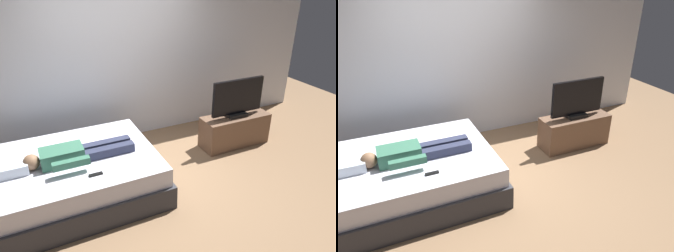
# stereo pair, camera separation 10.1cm
# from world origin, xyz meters

# --- Properties ---
(ground_plane) EXTENTS (10.00, 10.00, 0.00)m
(ground_plane) POSITION_xyz_m (0.00, 0.00, 0.00)
(ground_plane) COLOR #8C6B4C
(back_wall) EXTENTS (6.40, 0.10, 2.80)m
(back_wall) POSITION_xyz_m (0.40, 1.55, 1.40)
(back_wall) COLOR silver
(back_wall) RESTS_ON ground
(bed) EXTENTS (2.06, 1.56, 0.54)m
(bed) POSITION_xyz_m (-1.01, 0.26, 0.26)
(bed) COLOR #333338
(bed) RESTS_ON ground
(pillow) EXTENTS (0.48, 0.34, 0.12)m
(pillow) POSITION_xyz_m (-1.71, 0.26, 0.60)
(pillow) COLOR white
(pillow) RESTS_ON bed
(person) EXTENTS (1.26, 0.46, 0.18)m
(person) POSITION_xyz_m (-0.98, 0.19, 0.62)
(person) COLOR #387056
(person) RESTS_ON bed
(remote) EXTENTS (0.15, 0.04, 0.02)m
(remote) POSITION_xyz_m (-0.83, -0.22, 0.55)
(remote) COLOR black
(remote) RESTS_ON bed
(tv_stand) EXTENTS (1.10, 0.40, 0.50)m
(tv_stand) POSITION_xyz_m (1.55, 0.48, 0.25)
(tv_stand) COLOR brown
(tv_stand) RESTS_ON ground
(tv) EXTENTS (0.88, 0.20, 0.59)m
(tv) POSITION_xyz_m (1.55, 0.48, 0.78)
(tv) COLOR black
(tv) RESTS_ON tv_stand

